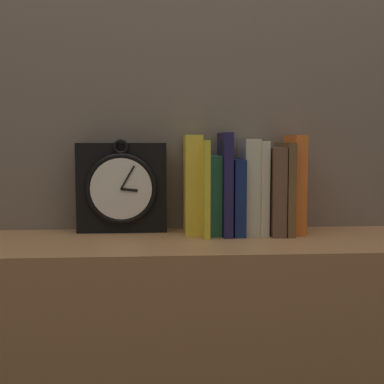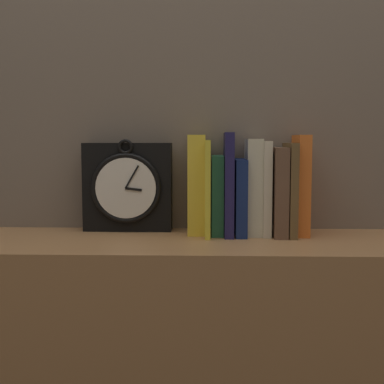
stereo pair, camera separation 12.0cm
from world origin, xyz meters
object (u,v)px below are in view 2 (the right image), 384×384
(clock, at_px, (128,187))
(book_slot1_yellow, at_px, (208,188))
(book_slot7_brown, at_px, (278,191))
(book_slot9_orange, at_px, (301,185))
(book_slot8_brown, at_px, (290,189))
(book_slot3_navy, at_px, (229,184))
(book_slot4_navy, at_px, (240,197))
(book_slot6_cream, at_px, (265,188))
(book_slot5_cream, at_px, (253,187))
(book_slot0_yellow, at_px, (197,184))
(book_slot2_green, at_px, (217,195))

(clock, distance_m, book_slot1_yellow, 0.21)
(book_slot7_brown, bearing_deg, book_slot9_orange, 12.03)
(book_slot1_yellow, height_order, book_slot8_brown, book_slot1_yellow)
(book_slot3_navy, relative_size, book_slot8_brown, 1.11)
(book_slot4_navy, height_order, book_slot6_cream, book_slot6_cream)
(book_slot4_navy, bearing_deg, book_slot7_brown, -2.12)
(book_slot5_cream, xyz_separation_m, book_slot7_brown, (0.06, -0.01, -0.01))
(book_slot5_cream, bearing_deg, book_slot3_navy, -170.12)
(book_slot3_navy, bearing_deg, book_slot0_yellow, 167.17)
(book_slot9_orange, bearing_deg, book_slot0_yellow, 178.44)
(book_slot6_cream, xyz_separation_m, book_slot9_orange, (0.09, 0.00, 0.01))
(book_slot4_navy, relative_size, book_slot8_brown, 0.82)
(book_slot1_yellow, bearing_deg, book_slot9_orange, 3.95)
(book_slot2_green, bearing_deg, book_slot3_navy, -20.92)
(book_slot2_green, height_order, book_slot4_navy, book_slot2_green)
(clock, relative_size, book_slot5_cream, 1.00)
(clock, xyz_separation_m, book_slot6_cream, (0.34, -0.03, 0.00))
(book_slot5_cream, bearing_deg, book_slot0_yellow, 177.09)
(book_slot3_navy, height_order, book_slot4_navy, book_slot3_navy)
(book_slot4_navy, height_order, book_slot7_brown, book_slot7_brown)
(book_slot1_yellow, height_order, book_slot6_cream, book_slot1_yellow)
(book_slot3_navy, relative_size, book_slot6_cream, 1.09)
(book_slot6_cream, bearing_deg, book_slot0_yellow, 176.60)
(clock, relative_size, book_slot9_orange, 0.96)
(book_slot3_navy, xyz_separation_m, book_slot8_brown, (0.15, -0.00, -0.01))
(book_slot6_cream, bearing_deg, clock, 174.28)
(book_slot0_yellow, xyz_separation_m, book_slot3_navy, (0.08, -0.02, 0.00))
(book_slot2_green, bearing_deg, clock, 172.00)
(book_slot1_yellow, bearing_deg, book_slot4_navy, 5.16)
(book_slot0_yellow, xyz_separation_m, book_slot2_green, (0.05, -0.01, -0.02))
(book_slot3_navy, relative_size, book_slot4_navy, 1.35)
(book_slot1_yellow, distance_m, book_slot6_cream, 0.14)
(book_slot3_navy, xyz_separation_m, book_slot9_orange, (0.17, 0.01, -0.00))
(book_slot3_navy, distance_m, book_slot5_cream, 0.06)
(clock, height_order, book_slot1_yellow, clock)
(book_slot1_yellow, height_order, book_slot2_green, book_slot1_yellow)
(book_slot1_yellow, relative_size, book_slot9_orange, 0.95)
(book_slot4_navy, bearing_deg, book_slot2_green, 171.87)
(book_slot4_navy, bearing_deg, book_slot3_navy, -175.45)
(clock, relative_size, book_slot2_green, 1.21)
(book_slot3_navy, height_order, book_slot6_cream, book_slot3_navy)
(book_slot8_brown, relative_size, book_slot9_orange, 0.92)
(book_slot6_cream, distance_m, book_slot7_brown, 0.03)
(book_slot0_yellow, height_order, book_slot1_yellow, book_slot0_yellow)
(clock, xyz_separation_m, book_slot9_orange, (0.42, -0.03, 0.01))
(book_slot5_cream, distance_m, book_slot9_orange, 0.11)
(book_slot0_yellow, xyz_separation_m, book_slot9_orange, (0.25, -0.01, -0.00))
(book_slot6_cream, xyz_separation_m, book_slot8_brown, (0.06, -0.01, -0.00))
(book_slot5_cream, bearing_deg, book_slot7_brown, -11.17)
(book_slot0_yellow, relative_size, book_slot1_yellow, 1.05)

